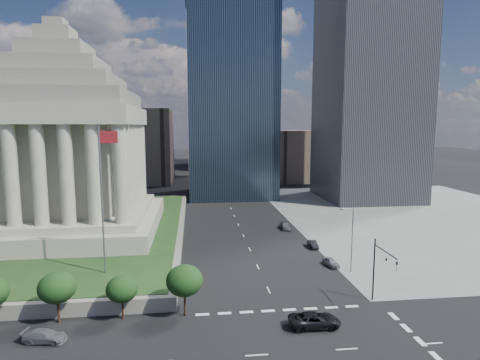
{
  "coord_description": "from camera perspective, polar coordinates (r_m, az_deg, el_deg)",
  "views": [
    {
      "loc": [
        -9.77,
        -30.43,
        21.89
      ],
      "look_at": [
        -4.01,
        18.78,
        15.15
      ],
      "focal_mm": 30.0,
      "sensor_mm": 36.0,
      "label": 1
    }
  ],
  "objects": [
    {
      "name": "building_filler_ne",
      "position": [
        166.21,
        7.91,
        3.57
      ],
      "size": [
        20.0,
        30.0,
        20.0
      ],
      "primitive_type": "cube",
      "color": "brown",
      "rests_on": "ground"
    },
    {
      "name": "sidewalk_ne",
      "position": [
        108.47,
        24.52,
        -4.6
      ],
      "size": [
        68.0,
        90.0,
        0.03
      ],
      "primitive_type": "cube",
      "color": "slate",
      "rests_on": "ground"
    },
    {
      "name": "street_lamp_north",
      "position": [
        62.2,
        15.52,
        -7.66
      ],
      "size": [
        2.13,
        0.22,
        10.0
      ],
      "color": "slate",
      "rests_on": "ground"
    },
    {
      "name": "parked_sedan_near",
      "position": [
        65.76,
        12.84,
        -11.32
      ],
      "size": [
        3.87,
        2.08,
        1.25
      ],
      "primitive_type": "imported",
      "rotation": [
        0.0,
        0.0,
        0.17
      ],
      "color": "gray",
      "rests_on": "ground"
    },
    {
      "name": "parked_sedan_far",
      "position": [
        86.37,
        6.45,
        -6.46
      ],
      "size": [
        1.92,
        4.52,
        1.52
      ],
      "primitive_type": "imported",
      "rotation": [
        0.0,
        0.0,
        -0.03
      ],
      "color": "slate",
      "rests_on": "ground"
    },
    {
      "name": "plaza_terrace",
      "position": [
        90.28,
        -29.64,
        -6.73
      ],
      "size": [
        66.0,
        70.0,
        1.8
      ],
      "primitive_type": "cube",
      "color": "#6C685C",
      "rests_on": "ground"
    },
    {
      "name": "midrise_glass",
      "position": [
        126.24,
        -1.34,
        11.43
      ],
      "size": [
        26.0,
        26.0,
        60.0
      ],
      "primitive_type": "cube",
      "color": "black",
      "rests_on": "ground"
    },
    {
      "name": "building_filler_nw",
      "position": [
        161.9,
        -13.89,
        4.73
      ],
      "size": [
        24.0,
        30.0,
        28.0
      ],
      "primitive_type": "cube",
      "color": "brown",
      "rests_on": "ground"
    },
    {
      "name": "plaza_lawn",
      "position": [
        90.07,
        -29.68,
        -6.14
      ],
      "size": [
        64.0,
        68.0,
        0.1
      ],
      "primitive_type": "cube",
      "color": "#1B3A17",
      "rests_on": "plaza_terrace"
    },
    {
      "name": "parked_sedan_mid",
      "position": [
        74.49,
        10.34,
        -8.98
      ],
      "size": [
        1.39,
        3.72,
        1.22
      ],
      "primitive_type": "imported",
      "rotation": [
        0.0,
        0.0,
        -0.03
      ],
      "color": "black",
      "rests_on": "ground"
    },
    {
      "name": "traffic_signal_ne",
      "position": [
        52.15,
        19.4,
        -11.31
      ],
      "size": [
        0.3,
        5.74,
        8.0
      ],
      "color": "black",
      "rests_on": "ground"
    },
    {
      "name": "ground",
      "position": [
        132.62,
        -2.36,
        -1.76
      ],
      "size": [
        500.0,
        500.0,
        0.0
      ],
      "primitive_type": "plane",
      "color": "black",
      "rests_on": "ground"
    },
    {
      "name": "war_memorial",
      "position": [
        82.09,
        -24.02,
        6.74
      ],
      "size": [
        34.0,
        34.0,
        39.0
      ],
      "primitive_type": null,
      "color": "gray",
      "rests_on": "plaza_lawn"
    },
    {
      "name": "pickup_truck",
      "position": [
        47.1,
        10.57,
        -19.0
      ],
      "size": [
        2.78,
        5.75,
        1.58
      ],
      "primitive_type": "imported",
      "rotation": [
        0.0,
        0.0,
        1.54
      ],
      "color": "black",
      "rests_on": "ground"
    },
    {
      "name": "highrise_ne",
      "position": [
        129.6,
        18.17,
        19.9
      ],
      "size": [
        26.0,
        28.0,
        100.0
      ],
      "primitive_type": "cube",
      "color": "black",
      "rests_on": "ground"
    },
    {
      "name": "flagpole",
      "position": [
        56.44,
        -18.93,
        -1.62
      ],
      "size": [
        2.52,
        0.24,
        20.0
      ],
      "color": "slate",
      "rests_on": "plaza_lawn"
    },
    {
      "name": "suv_grey",
      "position": [
        48.06,
        -26.01,
        -19.32
      ],
      "size": [
        2.5,
        4.65,
        1.28
      ],
      "primitive_type": "imported",
      "rotation": [
        0.0,
        0.0,
        1.4
      ],
      "color": "slate",
      "rests_on": "ground"
    }
  ]
}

